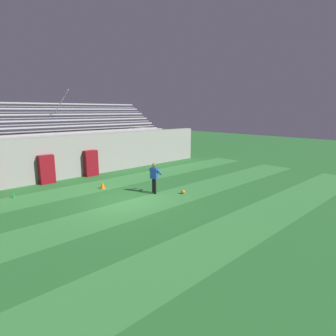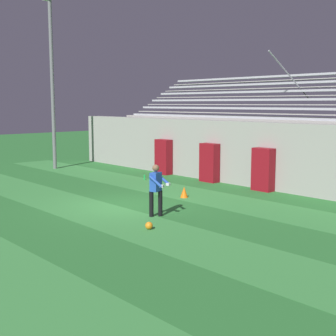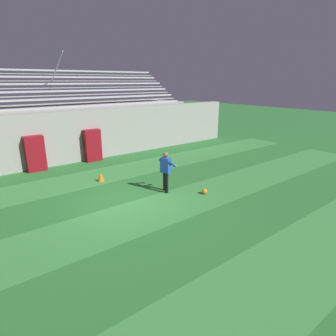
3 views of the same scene
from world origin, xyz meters
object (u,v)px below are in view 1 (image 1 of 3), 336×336
padding_pillar_gate_left (47,169)px  traffic_cone (103,185)px  goalkeeper (154,176)px  soccer_ball (183,192)px  water_bottle (14,196)px  padding_pillar_gate_right (91,163)px

padding_pillar_gate_left → traffic_cone: 3.92m
goalkeeper → traffic_cone: size_ratio=3.98×
soccer_ball → water_bottle: size_ratio=0.92×
padding_pillar_gate_left → goalkeeper: size_ratio=1.06×
padding_pillar_gate_right → goalkeeper: (0.42, -6.15, 0.07)m
padding_pillar_gate_right → traffic_cone: size_ratio=4.21×
soccer_ball → water_bottle: bearing=141.6°
water_bottle → soccer_ball: bearing=-38.4°
goalkeeper → traffic_cone: goalkeeper is taller
water_bottle → traffic_cone: bearing=-19.7°
padding_pillar_gate_right → goalkeeper: 6.17m
padding_pillar_gate_left → soccer_ball: (4.46, -7.32, -0.77)m
padding_pillar_gate_right → water_bottle: bearing=-161.0°
traffic_cone → soccer_ball: bearing=-56.4°
padding_pillar_gate_right → goalkeeper: size_ratio=1.06×
padding_pillar_gate_left → water_bottle: size_ratio=7.37×
padding_pillar_gate_left → water_bottle: 3.15m
padding_pillar_gate_right → goalkeeper: padding_pillar_gate_right is taller
soccer_ball → traffic_cone: traffic_cone is taller
goalkeeper → water_bottle: (-5.84, 4.29, -0.83)m
soccer_ball → water_bottle: 8.79m
padding_pillar_gate_left → padding_pillar_gate_right: size_ratio=1.00×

